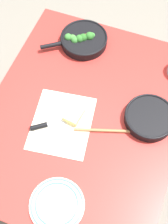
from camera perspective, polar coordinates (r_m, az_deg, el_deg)
The scene contains 9 objects.
ground_plane at distance 2.26m, azimuth 0.00°, elevation -9.38°, with size 14.00×14.00×0.00m, color slate.
dining_table_red at distance 1.63m, azimuth 0.00°, elevation -1.68°, with size 1.20×0.96×0.76m.
skillet_broccoli at distance 1.80m, azimuth -0.21°, elevation 13.16°, with size 0.29×0.34×0.08m.
skillet_eggs at distance 1.56m, azimuth 12.02°, elevation -0.97°, with size 0.30×0.34×0.05m.
wooden_spoon at distance 1.52m, azimuth 7.37°, elevation -3.49°, with size 0.15×0.38×0.02m.
parchment_sheet at distance 1.54m, azimuth -4.08°, elevation -2.02°, with size 0.38×0.33×0.00m.
grater_knife at distance 1.54m, azimuth -6.29°, elevation -2.18°, with size 0.18×0.24×0.02m.
cheese_block at distance 1.54m, azimuth -1.85°, elevation -0.52°, with size 0.11×0.09×0.04m.
dinner_plate_stack at distance 1.40m, azimuth -5.00°, elevation -16.51°, with size 0.24×0.24×0.03m.
Camera 1 is at (-0.68, -0.26, 2.14)m, focal length 50.00 mm.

